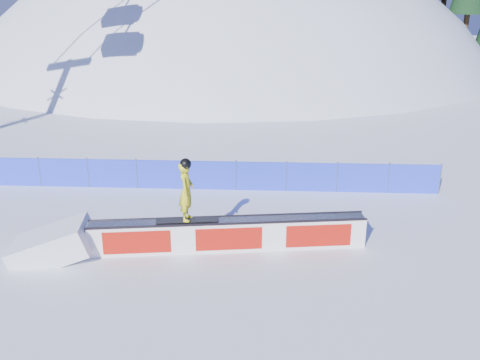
{
  "coord_description": "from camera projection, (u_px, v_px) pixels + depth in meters",
  "views": [
    {
      "loc": [
        4.25,
        -15.54,
        7.68
      ],
      "look_at": [
        3.35,
        0.96,
        1.71
      ],
      "focal_mm": 40.0,
      "sensor_mm": 36.0,
      "label": 1
    }
  ],
  "objects": [
    {
      "name": "safety_fence",
      "position": [
        162.0,
        174.0,
        21.44
      ],
      "size": [
        22.05,
        0.05,
        1.3
      ],
      "color": "#263FF6",
      "rests_on": "ground"
    },
    {
      "name": "ground",
      "position": [
        136.0,
        237.0,
        17.42
      ],
      "size": [
        160.0,
        160.0,
        0.0
      ],
      "primitive_type": "plane",
      "color": "white",
      "rests_on": "ground"
    },
    {
      "name": "snowboarder",
      "position": [
        186.0,
        191.0,
        15.86
      ],
      "size": [
        1.92,
        0.69,
        1.97
      ],
      "rotation": [
        0.0,
        0.0,
        1.52
      ],
      "color": "black",
      "rests_on": "rail_box"
    },
    {
      "name": "rail_box",
      "position": [
        228.0,
        234.0,
        16.46
      ],
      "size": [
        8.52,
        1.76,
        1.02
      ],
      "rotation": [
        0.0,
        0.0,
        0.14
      ],
      "color": "white",
      "rests_on": "ground"
    },
    {
      "name": "snow_ramp",
      "position": [
        54.0,
        256.0,
        16.22
      ],
      "size": [
        2.66,
        1.87,
        1.54
      ],
      "primitive_type": null,
      "rotation": [
        0.0,
        -0.31,
        0.14
      ],
      "color": "white",
      "rests_on": "ground"
    },
    {
      "name": "snow_hill",
      "position": [
        231.0,
        219.0,
        62.98
      ],
      "size": [
        64.0,
        64.0,
        64.0
      ],
      "color": "white",
      "rests_on": "ground"
    }
  ]
}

